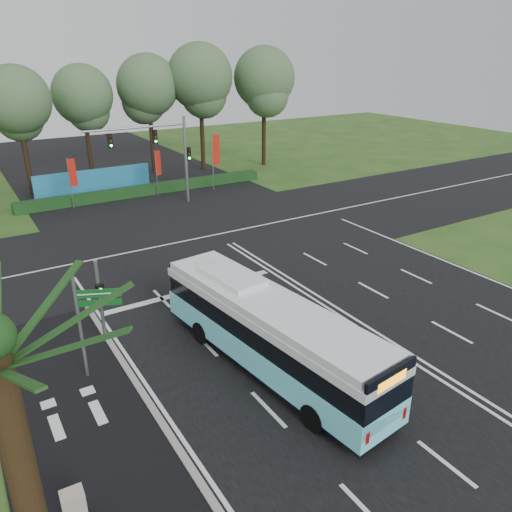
# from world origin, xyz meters

# --- Properties ---
(ground) EXTENTS (120.00, 120.00, 0.00)m
(ground) POSITION_xyz_m (0.00, 0.00, 0.00)
(ground) COLOR #254918
(ground) RESTS_ON ground
(road_main) EXTENTS (20.00, 120.00, 0.04)m
(road_main) POSITION_xyz_m (0.00, 0.00, 0.02)
(road_main) COLOR black
(road_main) RESTS_ON ground
(road_cross) EXTENTS (120.00, 14.00, 0.05)m
(road_cross) POSITION_xyz_m (0.00, 12.00, 0.03)
(road_cross) COLOR black
(road_cross) RESTS_ON ground
(bike_path) EXTENTS (5.00, 18.00, 0.06)m
(bike_path) POSITION_xyz_m (-12.50, -3.00, 0.03)
(bike_path) COLOR black
(bike_path) RESTS_ON ground
(kerb_strip) EXTENTS (0.25, 18.00, 0.12)m
(kerb_strip) POSITION_xyz_m (-10.10, -3.00, 0.06)
(kerb_strip) COLOR gray
(kerb_strip) RESTS_ON ground
(city_bus) EXTENTS (3.70, 11.70, 3.30)m
(city_bus) POSITION_xyz_m (-5.18, -2.87, 1.66)
(city_bus) COLOR #6EEFFE
(city_bus) RESTS_ON ground
(pedestrian_signal) EXTENTS (0.36, 0.43, 3.87)m
(pedestrian_signal) POSITION_xyz_m (-10.20, 2.49, 2.11)
(pedestrian_signal) COLOR gray
(pedestrian_signal) RESTS_ON ground
(street_sign) EXTENTS (1.56, 0.77, 4.36)m
(street_sign) POSITION_xyz_m (-11.22, 0.26, 2.72)
(street_sign) COLOR gray
(street_sign) RESTS_ON ground
(utility_cabinet) EXTENTS (0.62, 0.53, 1.01)m
(utility_cabinet) POSITION_xyz_m (-13.50, -5.99, 0.50)
(utility_cabinet) COLOR #B3A690
(utility_cabinet) RESTS_ON ground
(banner_flag_left) EXTENTS (0.58, 0.24, 4.10)m
(banner_flag_left) POSITION_xyz_m (-6.43, 23.53, 2.69)
(banner_flag_left) COLOR gray
(banner_flag_left) RESTS_ON ground
(banner_flag_mid) EXTENTS (0.56, 0.23, 3.97)m
(banner_flag_mid) POSITION_xyz_m (0.76, 23.72, 2.61)
(banner_flag_mid) COLOR gray
(banner_flag_mid) RESTS_ON ground
(banner_flag_right) EXTENTS (0.74, 0.08, 5.03)m
(banner_flag_right) POSITION_xyz_m (5.87, 22.82, 3.26)
(banner_flag_right) COLOR gray
(banner_flag_right) RESTS_ON ground
(traffic_light_gantry) EXTENTS (8.41, 0.28, 7.00)m
(traffic_light_gantry) POSITION_xyz_m (0.21, 20.50, 4.66)
(traffic_light_gantry) COLOR gray
(traffic_light_gantry) RESTS_ON ground
(hedge) EXTENTS (22.00, 1.20, 0.80)m
(hedge) POSITION_xyz_m (0.00, 24.50, 0.40)
(hedge) COLOR #133413
(hedge) RESTS_ON ground
(blue_hoarding) EXTENTS (10.00, 0.30, 2.20)m
(blue_hoarding) POSITION_xyz_m (-4.00, 27.00, 1.10)
(blue_hoarding) COLOR teal
(blue_hoarding) RESTS_ON ground
(eucalyptus_row) EXTENTS (42.83, 9.65, 12.61)m
(eucalyptus_row) POSITION_xyz_m (-1.71, 30.46, 8.64)
(eucalyptus_row) COLOR black
(eucalyptus_row) RESTS_ON ground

